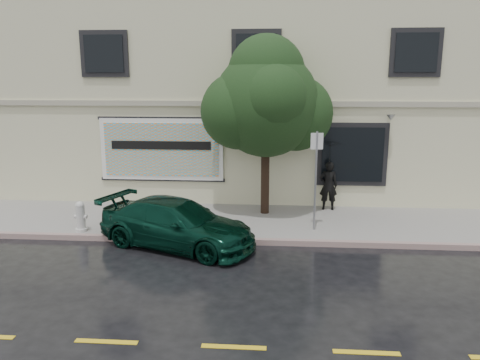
# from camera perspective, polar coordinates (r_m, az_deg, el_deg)

# --- Properties ---
(ground) EXTENTS (90.00, 90.00, 0.00)m
(ground) POSITION_cam_1_polar(r_m,az_deg,el_deg) (11.47, 0.79, -10.40)
(ground) COLOR black
(ground) RESTS_ON ground
(sidewalk) EXTENTS (20.00, 3.50, 0.15)m
(sidewalk) POSITION_cam_1_polar(r_m,az_deg,el_deg) (14.49, 1.58, -5.15)
(sidewalk) COLOR gray
(sidewalk) RESTS_ON ground
(curb) EXTENTS (20.00, 0.18, 0.16)m
(curb) POSITION_cam_1_polar(r_m,az_deg,el_deg) (12.83, 1.20, -7.50)
(curb) COLOR gray
(curb) RESTS_ON ground
(road_marking) EXTENTS (19.00, 0.12, 0.01)m
(road_marking) POSITION_cam_1_polar(r_m,az_deg,el_deg) (8.36, -0.77, -19.68)
(road_marking) COLOR gold
(road_marking) RESTS_ON ground
(building) EXTENTS (20.00, 8.12, 7.00)m
(building) POSITION_cam_1_polar(r_m,az_deg,el_deg) (19.58, 2.46, 9.64)
(building) COLOR beige
(building) RESTS_ON ground
(billboard) EXTENTS (4.30, 0.16, 2.20)m
(billboard) POSITION_cam_1_polar(r_m,az_deg,el_deg) (16.12, -9.55, 3.71)
(billboard) COLOR white
(billboard) RESTS_ON ground
(car) EXTENTS (4.74, 3.39, 1.26)m
(car) POSITION_cam_1_polar(r_m,az_deg,el_deg) (12.62, -7.69, -5.30)
(car) COLOR black
(car) RESTS_ON ground
(pedestrian) EXTENTS (0.60, 0.40, 1.61)m
(pedestrian) POSITION_cam_1_polar(r_m,az_deg,el_deg) (15.65, 10.72, -0.69)
(pedestrian) COLOR black
(pedestrian) RESTS_ON sidewalk
(umbrella) EXTENTS (0.91, 0.91, 0.64)m
(umbrella) POSITION_cam_1_polar(r_m,az_deg,el_deg) (15.44, 10.89, 3.39)
(umbrella) COLOR black
(umbrella) RESTS_ON pedestrian
(street_tree) EXTENTS (3.28, 3.28, 5.13)m
(street_tree) POSITION_cam_1_polar(r_m,az_deg,el_deg) (14.62, 3.18, 9.19)
(street_tree) COLOR black
(street_tree) RESTS_ON sidewalk
(fire_hydrant) EXTENTS (0.36, 0.34, 0.88)m
(fire_hydrant) POSITION_cam_1_polar(r_m,az_deg,el_deg) (14.05, -18.85, -4.26)
(fire_hydrant) COLOR beige
(fire_hydrant) RESTS_ON sidewalk
(sign_pole) EXTENTS (0.35, 0.07, 2.84)m
(sign_pole) POSITION_cam_1_polar(r_m,az_deg,el_deg) (13.31, 9.23, 0.93)
(sign_pole) COLOR gray
(sign_pole) RESTS_ON sidewalk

